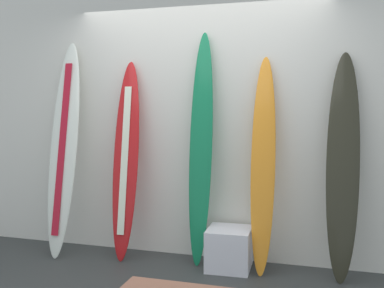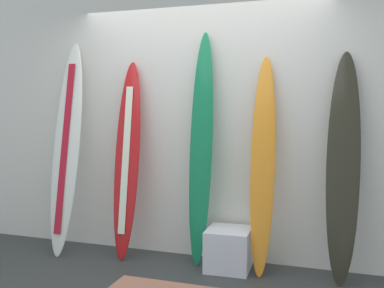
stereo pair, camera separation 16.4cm
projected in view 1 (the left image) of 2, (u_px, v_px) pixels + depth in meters
wall_back at (202, 118)px, 4.54m from camera, size 7.20×0.20×2.80m
surfboard_ivory at (64, 149)px, 4.57m from camera, size 0.31×0.52×2.19m
surfboard_crimson at (126, 161)px, 4.45m from camera, size 0.28×0.41×1.97m
surfboard_emerald at (201, 151)px, 4.28m from camera, size 0.24×0.31×2.23m
surfboard_sunset at (263, 167)px, 4.08m from camera, size 0.24×0.41×1.98m
surfboard_charcoal at (343, 168)px, 3.89m from camera, size 0.29×0.36×2.00m
display_block_left at (229, 249)px, 4.19m from camera, size 0.42×0.42×0.38m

